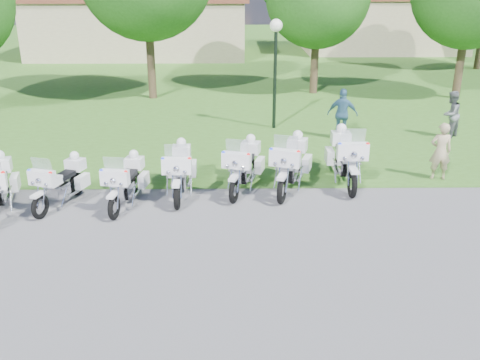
{
  "coord_description": "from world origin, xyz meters",
  "views": [
    {
      "loc": [
        0.28,
        -10.07,
        5.32
      ],
      "look_at": [
        0.42,
        1.2,
        0.95
      ],
      "focal_mm": 40.0,
      "sensor_mm": 36.0,
      "label": 1
    }
  ],
  "objects_px": {
    "motorcycle_3": "(126,181)",
    "motorcycle_7": "(345,157)",
    "motorcycle_6": "(291,163)",
    "motorcycle_5": "(244,165)",
    "bystander_c": "(342,114)",
    "bystander_b": "(451,115)",
    "bystander_a": "(441,152)",
    "lamp_post": "(276,46)",
    "motorcycle_2": "(61,181)",
    "motorcycle_4": "(180,170)"
  },
  "relations": [
    {
      "from": "motorcycle_3",
      "to": "motorcycle_7",
      "type": "height_order",
      "value": "motorcycle_7"
    },
    {
      "from": "motorcycle_3",
      "to": "motorcycle_6",
      "type": "distance_m",
      "value": 4.23
    },
    {
      "from": "motorcycle_5",
      "to": "motorcycle_3",
      "type": "bearing_deg",
      "value": 34.09
    },
    {
      "from": "motorcycle_6",
      "to": "bystander_c",
      "type": "height_order",
      "value": "bystander_c"
    },
    {
      "from": "motorcycle_5",
      "to": "bystander_b",
      "type": "distance_m",
      "value": 8.53
    },
    {
      "from": "motorcycle_3",
      "to": "bystander_a",
      "type": "relative_size",
      "value": 1.34
    },
    {
      "from": "motorcycle_5",
      "to": "lamp_post",
      "type": "relative_size",
      "value": 0.59
    },
    {
      "from": "motorcycle_3",
      "to": "bystander_a",
      "type": "height_order",
      "value": "bystander_a"
    },
    {
      "from": "motorcycle_2",
      "to": "motorcycle_5",
      "type": "height_order",
      "value": "motorcycle_5"
    },
    {
      "from": "motorcycle_6",
      "to": "motorcycle_7",
      "type": "xyz_separation_m",
      "value": [
        1.51,
        0.45,
        0.02
      ]
    },
    {
      "from": "motorcycle_3",
      "to": "motorcycle_4",
      "type": "bearing_deg",
      "value": -144.47
    },
    {
      "from": "motorcycle_2",
      "to": "lamp_post",
      "type": "distance_m",
      "value": 9.21
    },
    {
      "from": "motorcycle_7",
      "to": "bystander_a",
      "type": "xyz_separation_m",
      "value": [
        2.62,
        0.17,
        0.07
      ]
    },
    {
      "from": "motorcycle_7",
      "to": "motorcycle_6",
      "type": "bearing_deg",
      "value": 17.19
    },
    {
      "from": "motorcycle_3",
      "to": "lamp_post",
      "type": "xyz_separation_m",
      "value": [
        4.1,
        6.87,
        2.34
      ]
    },
    {
      "from": "bystander_b",
      "to": "lamp_post",
      "type": "bearing_deg",
      "value": -55.16
    },
    {
      "from": "motorcycle_2",
      "to": "motorcycle_7",
      "type": "bearing_deg",
      "value": -151.2
    },
    {
      "from": "motorcycle_7",
      "to": "motorcycle_5",
      "type": "bearing_deg",
      "value": 10.06
    },
    {
      "from": "motorcycle_7",
      "to": "lamp_post",
      "type": "height_order",
      "value": "lamp_post"
    },
    {
      "from": "motorcycle_4",
      "to": "bystander_a",
      "type": "bearing_deg",
      "value": -172.82
    },
    {
      "from": "motorcycle_5",
      "to": "motorcycle_2",
      "type": "bearing_deg",
      "value": 27.54
    },
    {
      "from": "motorcycle_7",
      "to": "bystander_b",
      "type": "xyz_separation_m",
      "value": [
        4.43,
        4.19,
        0.08
      ]
    },
    {
      "from": "motorcycle_5",
      "to": "bystander_b",
      "type": "xyz_separation_m",
      "value": [
        7.16,
        4.63,
        0.15
      ]
    },
    {
      "from": "bystander_c",
      "to": "lamp_post",
      "type": "bearing_deg",
      "value": -16.53
    },
    {
      "from": "motorcycle_5",
      "to": "bystander_a",
      "type": "height_order",
      "value": "bystander_a"
    },
    {
      "from": "motorcycle_6",
      "to": "motorcycle_7",
      "type": "distance_m",
      "value": 1.57
    },
    {
      "from": "bystander_c",
      "to": "motorcycle_7",
      "type": "bearing_deg",
      "value": 96.33
    },
    {
      "from": "lamp_post",
      "to": "bystander_c",
      "type": "height_order",
      "value": "lamp_post"
    },
    {
      "from": "motorcycle_4",
      "to": "bystander_c",
      "type": "bearing_deg",
      "value": -136.99
    },
    {
      "from": "motorcycle_4",
      "to": "bystander_b",
      "type": "distance_m",
      "value": 10.11
    },
    {
      "from": "motorcycle_4",
      "to": "motorcycle_6",
      "type": "xyz_separation_m",
      "value": [
        2.87,
        0.34,
        0.05
      ]
    },
    {
      "from": "motorcycle_3",
      "to": "bystander_b",
      "type": "relative_size",
      "value": 1.33
    },
    {
      "from": "bystander_a",
      "to": "motorcycle_4",
      "type": "bearing_deg",
      "value": 12.3
    },
    {
      "from": "bystander_b",
      "to": "bystander_c",
      "type": "xyz_separation_m",
      "value": [
        -3.74,
        -0.14,
        0.06
      ]
    },
    {
      "from": "motorcycle_3",
      "to": "motorcycle_7",
      "type": "relative_size",
      "value": 0.83
    },
    {
      "from": "lamp_post",
      "to": "bystander_b",
      "type": "distance_m",
      "value": 6.45
    },
    {
      "from": "motorcycle_4",
      "to": "motorcycle_3",
      "type": "bearing_deg",
      "value": 26.13
    },
    {
      "from": "motorcycle_2",
      "to": "motorcycle_5",
      "type": "bearing_deg",
      "value": -150.19
    },
    {
      "from": "motorcycle_3",
      "to": "motorcycle_7",
      "type": "xyz_separation_m",
      "value": [
        5.62,
        1.42,
        0.12
      ]
    },
    {
      "from": "lamp_post",
      "to": "bystander_a",
      "type": "relative_size",
      "value": 2.42
    },
    {
      "from": "motorcycle_4",
      "to": "bystander_c",
      "type": "relative_size",
      "value": 1.35
    },
    {
      "from": "motorcycle_5",
      "to": "lamp_post",
      "type": "distance_m",
      "value": 6.44
    },
    {
      "from": "motorcycle_4",
      "to": "motorcycle_6",
      "type": "height_order",
      "value": "motorcycle_6"
    },
    {
      "from": "motorcycle_4",
      "to": "lamp_post",
      "type": "relative_size",
      "value": 0.6
    },
    {
      "from": "motorcycle_3",
      "to": "motorcycle_2",
      "type": "bearing_deg",
      "value": 8.08
    },
    {
      "from": "motorcycle_2",
      "to": "bystander_a",
      "type": "bearing_deg",
      "value": -153.09
    },
    {
      "from": "lamp_post",
      "to": "bystander_c",
      "type": "relative_size",
      "value": 2.24
    },
    {
      "from": "bystander_c",
      "to": "motorcycle_6",
      "type": "bearing_deg",
      "value": 79.93
    },
    {
      "from": "motorcycle_7",
      "to": "lamp_post",
      "type": "distance_m",
      "value": 6.08
    },
    {
      "from": "motorcycle_5",
      "to": "bystander_a",
      "type": "distance_m",
      "value": 5.39
    }
  ]
}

